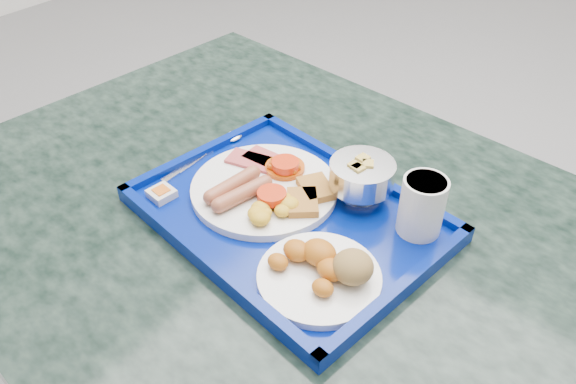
# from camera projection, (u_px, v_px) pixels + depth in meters

# --- Properties ---
(floor) EXTENTS (6.00, 6.00, 0.00)m
(floor) POSITION_uv_depth(u_px,v_px,m) (373.00, 253.00, 1.93)
(floor) COLOR gray
(floor) RESTS_ON ground
(table) EXTENTS (1.35, 0.96, 0.80)m
(table) POSITION_uv_depth(u_px,v_px,m) (304.00, 320.00, 0.97)
(table) COLOR slate
(table) RESTS_ON floor
(tray) EXTENTS (0.49, 0.38, 0.03)m
(tray) POSITION_uv_depth(u_px,v_px,m) (288.00, 215.00, 0.86)
(tray) COLOR navy
(tray) RESTS_ON table
(main_plate) EXTENTS (0.23, 0.23, 0.04)m
(main_plate) POSITION_uv_depth(u_px,v_px,m) (267.00, 188.00, 0.88)
(main_plate) COLOR white
(main_plate) RESTS_ON tray
(bread_plate) EXTENTS (0.17, 0.17, 0.05)m
(bread_plate) POSITION_uv_depth(u_px,v_px,m) (324.00, 271.00, 0.74)
(bread_plate) COLOR white
(bread_plate) RESTS_ON tray
(fruit_bowl) EXTENTS (0.10, 0.10, 0.07)m
(fruit_bowl) POSITION_uv_depth(u_px,v_px,m) (362.00, 175.00, 0.86)
(fruit_bowl) COLOR #B8B8BA
(fruit_bowl) RESTS_ON tray
(juice_cup) EXTENTS (0.06, 0.06, 0.09)m
(juice_cup) POSITION_uv_depth(u_px,v_px,m) (422.00, 204.00, 0.80)
(juice_cup) COLOR white
(juice_cup) RESTS_ON tray
(spoon) EXTENTS (0.03, 0.15, 0.01)m
(spoon) POSITION_uv_depth(u_px,v_px,m) (226.00, 142.00, 1.00)
(spoon) COLOR #B8B8BA
(spoon) RESTS_ON tray
(knife) EXTENTS (0.02, 0.18, 0.00)m
(knife) POSITION_uv_depth(u_px,v_px,m) (200.00, 156.00, 0.97)
(knife) COLOR #B8B8BA
(knife) RESTS_ON tray
(jam_packet) EXTENTS (0.04, 0.04, 0.01)m
(jam_packet) POSITION_uv_depth(u_px,v_px,m) (162.00, 193.00, 0.88)
(jam_packet) COLOR silver
(jam_packet) RESTS_ON tray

